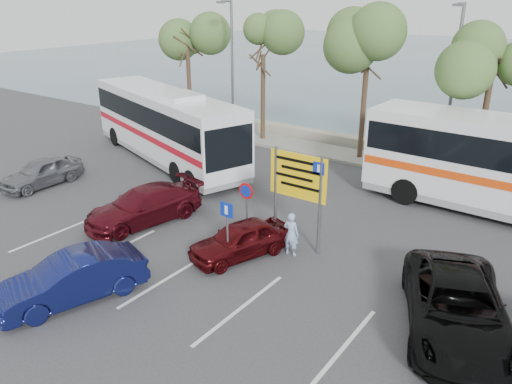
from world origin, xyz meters
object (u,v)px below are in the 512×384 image
Objects in this scene: street_lamp_left at (231,63)px; pedestrian_near at (291,234)px; car_red at (240,240)px; direction_sign at (298,184)px; car_maroon at (144,206)px; street_lamp_right at (452,84)px; coach_bus_left at (166,127)px; suv_black at (457,308)px; car_silver_a at (42,172)px; car_blue at (72,279)px.

street_lamp_left reaches higher than pedestrian_near.
street_lamp_left is at bearing 149.06° from car_red.
direction_sign reaches higher than car_maroon.
street_lamp_right is 0.62× the size of coach_bus_left.
pedestrian_near reaches higher than suv_black.
suv_black reaches higher than car_silver_a.
direction_sign is at bearing -77.78° from pedestrian_near.
direction_sign is 6.45m from suv_black.
street_lamp_right reaches higher than suv_black.
street_lamp_left is 0.62× the size of coach_bus_left.
coach_bus_left is 18.12m from suv_black.
car_red is 1.76m from pedestrian_near.
direction_sign is 13.23m from car_silver_a.
coach_bus_left is 3.51× the size of car_red.
direction_sign is at bearing -22.47° from coach_bus_left.
car_blue is at bearing 56.01° from pedestrian_near.
coach_bus_left is (-12.98, -5.78, -2.77)m from street_lamp_right.
car_red is at bearing 157.50° from suv_black.
street_lamp_right is 1.46× the size of suv_black.
pedestrian_near reaches higher than car_silver_a.
pedestrian_near is (-5.84, 1.09, 0.03)m from suv_black.
car_maroon is at bearing -164.24° from direction_sign.
street_lamp_right is 2.19× the size of car_red.
street_lamp_right is 2.23× the size of direction_sign.
street_lamp_left is 1.88× the size of car_blue.
car_red is (2.40, 5.00, -0.08)m from car_blue.
street_lamp_right is at bearing 94.94° from car_red.
car_silver_a is at bearing -99.45° from street_lamp_left.
street_lamp_left is 2.05× the size of car_silver_a.
coach_bus_left is at bearing 167.33° from car_red.
car_silver_a is 0.71× the size of suv_black.
street_lamp_right is 5.06× the size of pedestrian_near.
street_lamp_right reaches higher than car_red.
suv_black is at bearing -1.23° from car_silver_a.
car_maroon is at bearing -160.11° from car_red.
car_silver_a is at bearing -141.30° from street_lamp_right.
pedestrian_near is at bearing 3.52° from car_silver_a.
street_lamp_left is 13.00m from street_lamp_right.
car_blue is (7.39, -17.02, -3.90)m from street_lamp_left.
car_maroon is at bearing -1.23° from car_silver_a.
street_lamp_left is at bearing 90.17° from coach_bus_left.
car_maroon is at bearing -123.68° from street_lamp_right.
car_red is 2.31× the size of pedestrian_near.
coach_bus_left is at bearing 70.86° from car_silver_a.
car_red is at bearing 12.55° from car_maroon.
street_lamp_right reaches higher than car_maroon.
car_maroon is (4.97, -6.24, -1.13)m from coach_bus_left.
car_silver_a is (-15.00, -12.02, -3.93)m from street_lamp_right.
car_blue is (7.37, -11.24, -1.12)m from coach_bus_left.
car_maroon is at bearing -67.45° from street_lamp_left.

